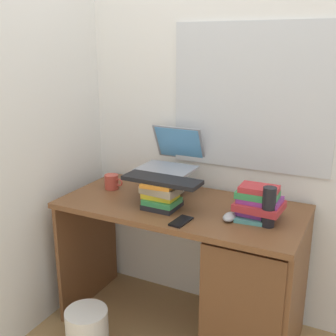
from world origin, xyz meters
name	(u,v)px	position (x,y,z in m)	size (l,w,h in m)	color
ground_plane	(180,325)	(0.00, 0.00, 0.00)	(6.00, 6.00, 0.00)	#9E7A4C
wall_back	(208,98)	(0.00, 0.36, 1.30)	(6.00, 0.06, 2.60)	white
wall_left	(61,98)	(-0.78, 0.00, 1.30)	(0.05, 6.00, 2.60)	silver
desk	(235,278)	(0.33, -0.02, 0.42)	(1.31, 0.63, 0.77)	brown
book_stack_tall	(167,180)	(-0.15, 0.13, 0.85)	(0.23, 0.19, 0.14)	#2672B2
book_stack_keyboard_riser	(161,195)	(-0.07, -0.09, 0.84)	(0.21, 0.20, 0.14)	black
book_stack_side	(258,203)	(0.42, -0.01, 0.85)	(0.23, 0.20, 0.17)	teal
laptop	(172,158)	(-0.15, 0.19, 0.97)	(0.31, 0.35, 0.23)	gray
keyboard	(162,180)	(-0.07, -0.09, 0.92)	(0.42, 0.14, 0.02)	black
computer_mouse	(230,217)	(0.30, -0.09, 0.79)	(0.06, 0.10, 0.04)	#A5A8AD
mug	(112,182)	(-0.48, 0.04, 0.81)	(0.12, 0.08, 0.09)	#B23F33
water_bottle	(269,207)	(0.49, -0.07, 0.87)	(0.06, 0.06, 0.19)	black
cell_phone	(181,221)	(0.10, -0.22, 0.78)	(0.07, 0.14, 0.01)	black
wastebasket	(87,333)	(-0.34, -0.44, 0.13)	(0.23, 0.23, 0.27)	silver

